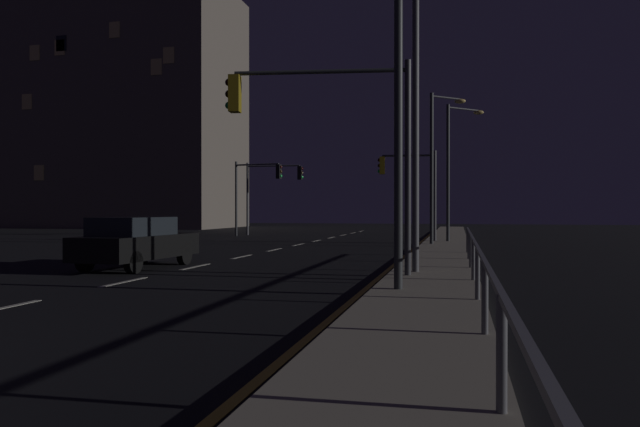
% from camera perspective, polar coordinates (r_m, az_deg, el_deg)
% --- Properties ---
extents(ground_plane, '(112.00, 112.00, 0.00)m').
position_cam_1_polar(ground_plane, '(22.87, -7.24, -4.15)').
color(ground_plane, black).
rests_on(ground_plane, ground).
extents(sidewalk_right, '(2.27, 77.00, 0.14)m').
position_cam_1_polar(sidewalk_right, '(21.42, 11.68, -4.27)').
color(sidewalk_right, '#9E937F').
rests_on(sidewalk_right, ground).
extents(lane_markings_center, '(0.14, 50.00, 0.01)m').
position_cam_1_polar(lane_markings_center, '(26.17, -4.54, -3.57)').
color(lane_markings_center, silver).
rests_on(lane_markings_center, ground).
extents(lane_edge_line, '(0.14, 53.00, 0.01)m').
position_cam_1_polar(lane_edge_line, '(26.48, 9.00, -3.53)').
color(lane_edge_line, gold).
rests_on(lane_edge_line, ground).
extents(car, '(2.06, 4.49, 1.57)m').
position_cam_1_polar(car, '(18.70, -17.53, -2.63)').
color(car, black).
rests_on(car, ground).
extents(traffic_light_far_left, '(4.73, 0.91, 5.43)m').
position_cam_1_polar(traffic_light_far_left, '(15.03, 0.65, 8.86)').
color(traffic_light_far_left, '#38383D').
rests_on(traffic_light_far_left, sidewalk_right).
extents(traffic_light_mid_left, '(3.56, 0.74, 5.15)m').
position_cam_1_polar(traffic_light_mid_left, '(39.85, -6.29, 2.96)').
color(traffic_light_mid_left, '#2D3033').
rests_on(traffic_light_mid_left, ground).
extents(traffic_light_near_left, '(3.14, 0.54, 4.85)m').
position_cam_1_polar(traffic_light_near_left, '(31.81, 8.72, 3.46)').
color(traffic_light_near_left, '#4C4C51').
rests_on(traffic_light_near_left, sidewalk_right).
extents(traffic_light_near_right, '(4.19, 0.40, 5.19)m').
position_cam_1_polar(traffic_light_near_right, '(41.54, -4.73, 2.93)').
color(traffic_light_near_right, '#4C4C51').
rests_on(traffic_light_near_right, ground).
extents(street_lamp_far_end, '(1.98, 1.75, 7.27)m').
position_cam_1_polar(street_lamp_far_end, '(32.04, 13.00, 5.28)').
color(street_lamp_far_end, '#2D3033').
rests_on(street_lamp_far_end, sidewalk_right).
extents(street_lamp_corner, '(1.89, 1.29, 8.49)m').
position_cam_1_polar(street_lamp_corner, '(16.26, 10.32, 12.35)').
color(street_lamp_corner, '#4C4C51').
rests_on(street_lamp_corner, sidewalk_right).
extents(street_lamp_median, '(1.72, 1.45, 7.38)m').
position_cam_1_polar(street_lamp_median, '(29.29, 11.40, 5.80)').
color(street_lamp_median, '#2D3033').
rests_on(street_lamp_median, sidewalk_right).
extents(street_lamp_across_street, '(1.56, 0.73, 7.41)m').
position_cam_1_polar(street_lamp_across_street, '(12.57, 8.73, 13.05)').
color(street_lamp_across_street, '#2D3033').
rests_on(street_lamp_across_street, sidewalk_right).
extents(barrier_fence, '(0.09, 21.57, 0.98)m').
position_cam_1_polar(barrier_fence, '(12.62, 14.96, -3.78)').
color(barrier_fence, '#59595E').
rests_on(barrier_fence, sidewalk_right).
extents(building_distant, '(25.60, 12.41, 24.40)m').
position_cam_1_polar(building_distant, '(66.35, -19.44, 9.33)').
color(building_distant, '#6B6056').
rests_on(building_distant, ground).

